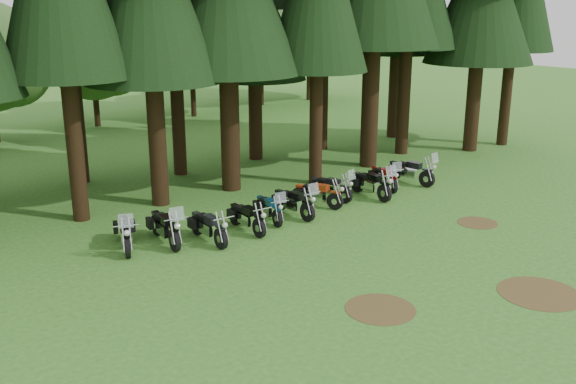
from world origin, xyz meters
The scene contains 19 objects.
ground centered at (0.00, 0.00, 0.00)m, with size 120.00×120.00×0.00m, color #2E6B1C.
decid_4 centered at (1.58, 26.32, 4.37)m, with size 5.93×5.76×7.41m.
decid_5 centered at (8.29, 25.71, 6.23)m, with size 8.45×8.21×10.56m.
decid_6 centered at (14.85, 27.01, 5.20)m, with size 7.06×6.86×8.82m.
decid_7 centered at (19.46, 26.83, 6.22)m, with size 8.44×8.20×10.55m.
dirt_patch_0 centered at (-3.00, -2.00, 0.01)m, with size 1.80×1.80×0.01m, color #4C3D1E.
dirt_patch_1 centered at (4.50, 0.50, 0.01)m, with size 1.40×1.40×0.01m, color #4C3D1E.
dirt_patch_2 centered at (1.00, -4.00, 0.01)m, with size 2.20×2.20×0.01m, color #4C3D1E.
motorcycle_0 centered at (-6.24, 5.90, 0.50)m, with size 1.13×2.31×1.49m.
motorcycle_1 centered at (-5.04, 5.54, 0.51)m, with size 0.64×2.44×1.53m.
motorcycle_2 centered at (-3.88, 4.81, 0.47)m, with size 0.36×2.27×0.92m.
motorcycle_3 centered at (-2.34, 4.86, 0.46)m, with size 0.35×2.20×0.89m.
motorcycle_4 centered at (-1.12, 5.24, 0.44)m, with size 0.70×2.09×1.32m.
motorcycle_5 centered at (-0.09, 5.13, 0.49)m, with size 0.44×2.32×1.47m.
motorcycle_6 centered at (1.33, 5.47, 0.45)m, with size 0.88×2.09×0.89m.
motorcycle_7 centered at (2.31, 5.83, 0.46)m, with size 0.61×2.20×1.38m.
motorcycle_8 centered at (3.81, 5.08, 0.51)m, with size 0.56×2.43×1.52m.
motorcycle_9 centered at (5.09, 5.59, 0.46)m, with size 0.92×2.16×1.37m.
motorcycle_10 centered at (6.57, 5.44, 0.51)m, with size 0.62×2.43×1.53m.
Camera 1 is at (-13.94, -12.09, 7.45)m, focal length 40.00 mm.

